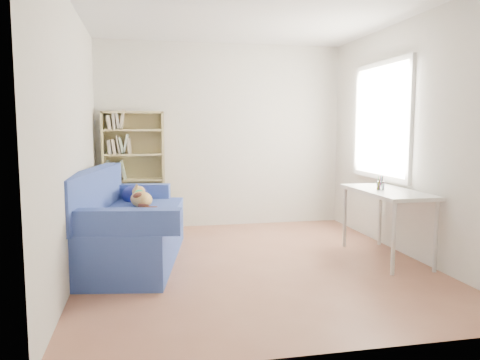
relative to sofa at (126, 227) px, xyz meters
name	(u,v)px	position (x,y,z in m)	size (l,w,h in m)	color
ground	(254,264)	(1.31, -0.38, -0.37)	(4.00, 4.00, 0.00)	#935A42
room_shell	(263,106)	(1.40, -0.34, 1.27)	(3.54, 4.04, 2.62)	silver
sofa	(126,227)	(0.00, 0.00, 0.00)	(1.27, 2.14, 0.98)	navy
bookshelf	(134,176)	(0.06, 1.48, 0.39)	(0.82, 0.25, 1.63)	tan
desk	(387,197)	(2.76, -0.46, 0.31)	(0.55, 1.21, 0.75)	silver
pen_cup	(381,185)	(2.69, -0.44, 0.44)	(0.08, 0.08, 0.16)	white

